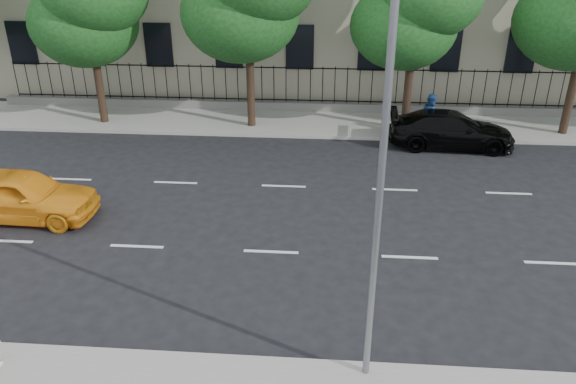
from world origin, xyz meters
name	(u,v)px	position (x,y,z in m)	size (l,w,h in m)	color
ground	(261,305)	(0.00, 0.00, 0.00)	(120.00, 120.00, 0.00)	black
far_sidewalk	(296,122)	(0.00, 14.00, 0.07)	(60.00, 4.00, 0.15)	gray
lane_markings	(278,215)	(0.00, 4.75, 0.01)	(49.60, 4.62, 0.01)	silver
iron_fence	(298,100)	(0.00, 15.70, 0.65)	(30.00, 0.50, 2.20)	slate
street_light	(381,140)	(2.50, -1.77, 5.15)	(0.25, 3.32, 8.05)	slate
yellow_taxi	(21,195)	(-8.16, 4.00, 0.81)	(1.91, 4.75, 1.62)	#FFA11D
black_sedan	(451,130)	(6.72, 11.50, 0.76)	(2.12, 5.22, 1.52)	black
pedestrian_far	(430,115)	(5.95, 12.40, 1.09)	(0.91, 0.71, 1.88)	#234C8C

